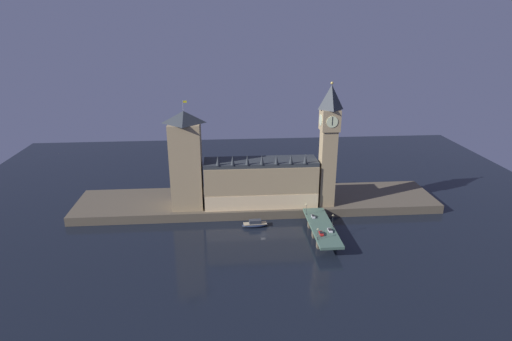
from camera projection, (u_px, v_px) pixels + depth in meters
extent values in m
plane|color=black|center=(263.00, 234.00, 230.75)|extent=(400.00, 400.00, 0.00)
cube|color=brown|center=(257.00, 201.00, 266.61)|extent=(220.00, 42.00, 5.18)
cube|color=tan|center=(261.00, 184.00, 253.00)|extent=(65.86, 18.52, 25.16)
cube|color=beige|center=(262.00, 203.00, 246.82)|extent=(65.86, 0.20, 9.06)
cube|color=#2D3338|center=(261.00, 162.00, 248.47)|extent=(65.86, 17.04, 2.40)
cone|color=#2D3338|center=(218.00, 161.00, 237.91)|extent=(2.40, 2.40, 5.54)
cone|color=#2D3338|center=(233.00, 160.00, 238.53)|extent=(2.40, 2.40, 5.54)
cone|color=#2D3338|center=(247.00, 160.00, 239.14)|extent=(2.40, 2.40, 5.54)
cone|color=#2D3338|center=(262.00, 160.00, 239.75)|extent=(2.40, 2.40, 5.54)
cone|color=#2D3338|center=(277.00, 159.00, 240.36)|extent=(2.40, 2.40, 5.54)
cone|color=#2D3338|center=(291.00, 159.00, 240.98)|extent=(2.40, 2.40, 5.54)
cone|color=#2D3338|center=(305.00, 159.00, 241.59)|extent=(2.40, 2.40, 5.54)
cube|color=tan|center=(327.00, 168.00, 248.86)|extent=(8.71, 8.71, 45.46)
cube|color=tan|center=(330.00, 120.00, 239.40)|extent=(10.28, 10.28, 11.97)
cylinder|color=beige|center=(332.00, 122.00, 234.45)|extent=(6.42, 0.25, 6.42)
cylinder|color=beige|center=(328.00, 118.00, 244.36)|extent=(6.42, 0.25, 6.42)
cylinder|color=beige|center=(339.00, 120.00, 239.79)|extent=(0.25, 6.42, 6.42)
cylinder|color=beige|center=(321.00, 120.00, 239.01)|extent=(0.25, 6.42, 6.42)
cube|color=black|center=(332.00, 121.00, 234.11)|extent=(0.36, 0.10, 4.81)
pyramid|color=#2D3338|center=(331.00, 97.00, 235.19)|extent=(10.28, 10.28, 13.64)
sphere|color=gold|center=(332.00, 83.00, 232.68)|extent=(1.60, 1.60, 1.60)
cube|color=tan|center=(186.00, 166.00, 246.19)|extent=(17.60, 17.60, 50.23)
pyramid|color=#2D3338|center=(184.00, 117.00, 236.82)|extent=(17.95, 17.95, 6.70)
cylinder|color=#99999E|center=(183.00, 106.00, 234.73)|extent=(0.24, 0.24, 6.00)
cube|color=gold|center=(185.00, 102.00, 234.12)|extent=(2.00, 0.08, 1.20)
cube|color=#476656|center=(322.00, 227.00, 226.44)|extent=(11.90, 46.00, 1.40)
cube|color=brown|center=(327.00, 243.00, 216.67)|extent=(10.11, 3.20, 5.05)
cube|color=brown|center=(322.00, 232.00, 227.50)|extent=(10.11, 3.20, 5.05)
cube|color=brown|center=(317.00, 223.00, 238.32)|extent=(10.11, 3.20, 5.05)
cube|color=silver|center=(313.00, 217.00, 235.74)|extent=(1.70, 3.91, 0.78)
cube|color=black|center=(313.00, 216.00, 235.53)|extent=(1.40, 1.76, 0.45)
cylinder|color=black|center=(311.00, 216.00, 236.90)|extent=(0.22, 0.64, 0.64)
cylinder|color=black|center=(314.00, 216.00, 237.02)|extent=(0.22, 0.64, 0.64)
cylinder|color=black|center=(312.00, 218.00, 234.62)|extent=(0.22, 0.64, 0.64)
cylinder|color=black|center=(315.00, 218.00, 234.74)|extent=(0.22, 0.64, 0.64)
cube|color=red|center=(321.00, 233.00, 216.84)|extent=(1.78, 4.51, 0.82)
cube|color=black|center=(321.00, 232.00, 216.63)|extent=(1.46, 2.03, 0.45)
cylinder|color=black|center=(319.00, 233.00, 218.18)|extent=(0.22, 0.64, 0.64)
cylinder|color=black|center=(322.00, 233.00, 218.30)|extent=(0.22, 0.64, 0.64)
cylinder|color=black|center=(320.00, 235.00, 215.55)|extent=(0.22, 0.64, 0.64)
cylinder|color=black|center=(323.00, 235.00, 215.67)|extent=(0.22, 0.64, 0.64)
cube|color=silver|center=(330.00, 230.00, 220.08)|extent=(1.94, 4.52, 0.71)
cube|color=black|center=(330.00, 229.00, 219.89)|extent=(1.59, 2.04, 0.45)
cylinder|color=black|center=(332.00, 232.00, 218.90)|extent=(0.22, 0.64, 0.64)
cylinder|color=black|center=(329.00, 232.00, 218.76)|extent=(0.22, 0.64, 0.64)
cylinder|color=black|center=(331.00, 230.00, 221.54)|extent=(0.22, 0.64, 0.64)
cylinder|color=black|center=(327.00, 230.00, 221.40)|extent=(0.22, 0.64, 0.64)
cylinder|color=black|center=(318.00, 237.00, 213.50)|extent=(0.28, 0.28, 0.75)
cylinder|color=gray|center=(318.00, 236.00, 213.28)|extent=(0.38, 0.38, 0.63)
sphere|color=tan|center=(318.00, 235.00, 213.14)|extent=(0.20, 0.20, 0.20)
cylinder|color=black|center=(333.00, 227.00, 223.56)|extent=(0.28, 0.28, 0.80)
cylinder|color=black|center=(333.00, 226.00, 223.32)|extent=(0.38, 0.38, 0.67)
sphere|color=tan|center=(333.00, 225.00, 223.17)|extent=(0.22, 0.22, 0.22)
cylinder|color=#2D3333|center=(317.00, 239.00, 211.85)|extent=(0.56, 0.56, 0.50)
cylinder|color=#2D3333|center=(318.00, 234.00, 210.96)|extent=(0.18, 0.18, 4.90)
sphere|color=#F9E5A3|center=(318.00, 229.00, 209.97)|extent=(0.60, 0.60, 0.60)
sphere|color=#F9E5A3|center=(317.00, 230.00, 210.05)|extent=(0.44, 0.44, 0.44)
sphere|color=#F9E5A3|center=(319.00, 229.00, 210.12)|extent=(0.44, 0.44, 0.44)
cylinder|color=#2D3333|center=(332.00, 225.00, 226.54)|extent=(0.56, 0.56, 0.50)
cylinder|color=#2D3333|center=(333.00, 220.00, 225.63)|extent=(0.18, 0.18, 5.03)
sphere|color=#F9E5A3|center=(333.00, 215.00, 224.62)|extent=(0.60, 0.60, 0.60)
sphere|color=#F9E5A3|center=(332.00, 216.00, 224.71)|extent=(0.44, 0.44, 0.44)
sphere|color=#F9E5A3|center=(334.00, 216.00, 224.77)|extent=(0.44, 0.44, 0.44)
cylinder|color=#2D3333|center=(306.00, 214.00, 239.56)|extent=(0.56, 0.56, 0.50)
cylinder|color=#2D3333|center=(306.00, 209.00, 238.61)|extent=(0.18, 0.18, 5.30)
sphere|color=#F9E5A3|center=(307.00, 204.00, 237.56)|extent=(0.60, 0.60, 0.60)
sphere|color=#F9E5A3|center=(306.00, 205.00, 237.64)|extent=(0.44, 0.44, 0.44)
sphere|color=#F9E5A3|center=(307.00, 205.00, 237.70)|extent=(0.44, 0.44, 0.44)
ellipsoid|color=#1E2842|center=(255.00, 225.00, 239.33)|extent=(15.02, 5.62, 2.05)
cube|color=tan|center=(255.00, 223.00, 239.02)|extent=(13.19, 4.56, 0.24)
cube|color=#2D333D|center=(255.00, 222.00, 238.64)|extent=(6.80, 3.35, 2.05)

